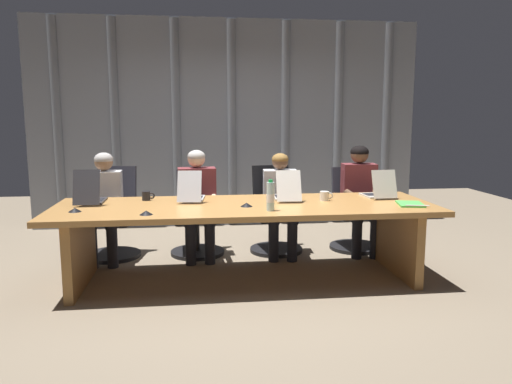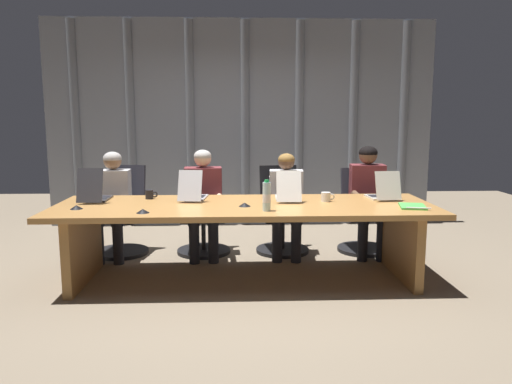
# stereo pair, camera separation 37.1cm
# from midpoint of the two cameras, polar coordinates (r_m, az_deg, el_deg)

# --- Properties ---
(ground_plane) EXTENTS (10.73, 10.73, 0.00)m
(ground_plane) POSITION_cam_midpoint_polar(r_m,az_deg,el_deg) (4.74, -3.50, -10.15)
(ground_plane) COLOR #7F705B
(conference_table) EXTENTS (3.51, 1.14, 0.73)m
(conference_table) POSITION_cam_midpoint_polar(r_m,az_deg,el_deg) (4.58, -3.57, -3.27)
(conference_table) COLOR #B77F42
(conference_table) RESTS_ON ground_plane
(curtain_backdrop) EXTENTS (5.36, 0.17, 2.85)m
(curtain_backdrop) POSITION_cam_midpoint_polar(r_m,az_deg,el_deg) (6.92, -4.83, 7.86)
(curtain_backdrop) COLOR gray
(curtain_backdrop) RESTS_ON ground_plane
(laptop_left_end) EXTENTS (0.24, 0.45, 0.33)m
(laptop_left_end) POSITION_cam_midpoint_polar(r_m,az_deg,el_deg) (4.91, -20.77, -0.52)
(laptop_left_end) COLOR #2D2D33
(laptop_left_end) RESTS_ON conference_table
(laptop_left_mid) EXTENTS (0.27, 0.46, 0.30)m
(laptop_left_mid) POSITION_cam_midpoint_polar(r_m,az_deg,el_deg) (4.81, -9.71, -0.31)
(laptop_left_mid) COLOR #BCBCC1
(laptop_left_mid) RESTS_ON conference_table
(laptop_center) EXTENTS (0.26, 0.48, 0.30)m
(laptop_center) POSITION_cam_midpoint_polar(r_m,az_deg,el_deg) (4.81, 1.35, -0.20)
(laptop_center) COLOR beige
(laptop_center) RESTS_ON conference_table
(laptop_right_mid) EXTENTS (0.27, 0.40, 0.29)m
(laptop_right_mid) POSITION_cam_midpoint_polar(r_m,az_deg,el_deg) (5.04, 12.00, 0.01)
(laptop_right_mid) COLOR beige
(laptop_right_mid) RESTS_ON conference_table
(office_chair_left_end) EXTENTS (0.60, 0.61, 0.98)m
(office_chair_left_end) POSITION_cam_midpoint_polar(r_m,az_deg,el_deg) (5.70, -18.04, -3.49)
(office_chair_left_end) COLOR #2D2D38
(office_chair_left_end) RESTS_ON ground_plane
(office_chair_left_mid) EXTENTS (0.60, 0.60, 0.93)m
(office_chair_left_mid) POSITION_cam_midpoint_polar(r_m,az_deg,el_deg) (5.59, -8.77, -3.53)
(office_chair_left_mid) COLOR #2D2D38
(office_chair_left_mid) RESTS_ON ground_plane
(office_chair_center) EXTENTS (0.60, 0.61, 0.97)m
(office_chair_center) POSITION_cam_midpoint_polar(r_m,az_deg,el_deg) (5.64, 0.34, -3.22)
(office_chair_center) COLOR black
(office_chair_center) RESTS_ON ground_plane
(office_chair_right_mid) EXTENTS (0.60, 0.60, 0.94)m
(office_chair_right_mid) POSITION_cam_midpoint_polar(r_m,az_deg,el_deg) (5.83, 9.59, -3.04)
(office_chair_right_mid) COLOR #2D2D38
(office_chair_right_mid) RESTS_ON ground_plane
(person_left_end) EXTENTS (0.37, 0.55, 1.15)m
(person_left_end) POSITION_cam_midpoint_polar(r_m,az_deg,el_deg) (5.50, -19.09, -0.89)
(person_left_end) COLOR silver
(person_left_end) RESTS_ON ground_plane
(person_left_mid) EXTENTS (0.44, 0.56, 1.17)m
(person_left_mid) POSITION_cam_midpoint_polar(r_m,az_deg,el_deg) (5.38, -8.77, -0.59)
(person_left_mid) COLOR brown
(person_left_mid) RESTS_ON ground_plane
(person_center) EXTENTS (0.41, 0.57, 1.13)m
(person_center) POSITION_cam_midpoint_polar(r_m,az_deg,el_deg) (5.43, 0.93, -0.71)
(person_center) COLOR silver
(person_center) RESTS_ON ground_plane
(person_right_mid) EXTENTS (0.41, 0.57, 1.21)m
(person_right_mid) POSITION_cam_midpoint_polar(r_m,az_deg,el_deg) (5.63, 10.19, 0.03)
(person_right_mid) COLOR brown
(person_right_mid) RESTS_ON ground_plane
(water_bottle_primary) EXTENTS (0.07, 0.07, 0.27)m
(water_bottle_primary) POSITION_cam_midpoint_polar(r_m,az_deg,el_deg) (4.22, -0.81, -0.55)
(water_bottle_primary) COLOR silver
(water_bottle_primary) RESTS_ON conference_table
(coffee_mug_near) EXTENTS (0.12, 0.08, 0.09)m
(coffee_mug_near) POSITION_cam_midpoint_polar(r_m,az_deg,el_deg) (4.92, -14.72, -0.44)
(coffee_mug_near) COLOR black
(coffee_mug_near) RESTS_ON conference_table
(coffee_mug_far) EXTENTS (0.13, 0.09, 0.09)m
(coffee_mug_far) POSITION_cam_midpoint_polar(r_m,az_deg,el_deg) (4.77, 5.81, -0.48)
(coffee_mug_far) COLOR white
(coffee_mug_far) RESTS_ON conference_table
(conference_mic_left_side) EXTENTS (0.11, 0.11, 0.03)m
(conference_mic_left_side) POSITION_cam_midpoint_polar(r_m,az_deg,el_deg) (4.44, -3.56, -1.49)
(conference_mic_left_side) COLOR black
(conference_mic_left_side) RESTS_ON conference_table
(conference_mic_middle) EXTENTS (0.11, 0.11, 0.03)m
(conference_mic_middle) POSITION_cam_midpoint_polar(r_m,az_deg,el_deg) (4.54, -22.54, -1.94)
(conference_mic_middle) COLOR black
(conference_mic_middle) RESTS_ON conference_table
(conference_mic_right_side) EXTENTS (0.11, 0.11, 0.03)m
(conference_mic_right_side) POSITION_cam_midpoint_polar(r_m,az_deg,el_deg) (4.21, -15.13, -2.35)
(conference_mic_right_side) COLOR black
(conference_mic_right_side) RESTS_ON conference_table
(spiral_notepad) EXTENTS (0.28, 0.35, 0.03)m
(spiral_notepad) POSITION_cam_midpoint_polar(r_m,az_deg,el_deg) (4.68, 15.38, -1.38)
(spiral_notepad) COLOR #4CB74C
(spiral_notepad) RESTS_ON conference_table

